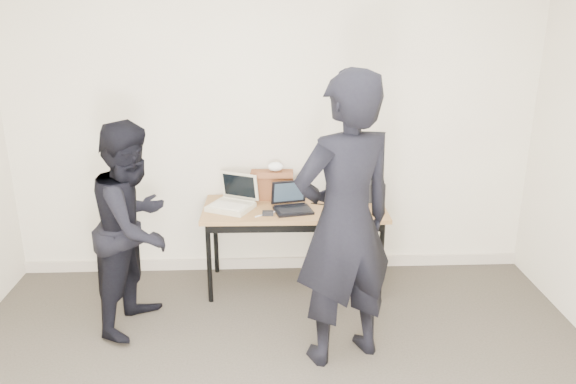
{
  "coord_description": "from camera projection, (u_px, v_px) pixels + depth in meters",
  "views": [
    {
      "loc": [
        -0.07,
        -2.44,
        2.33
      ],
      "look_at": [
        0.1,
        1.6,
        0.95
      ],
      "focal_mm": 35.0,
      "sensor_mm": 36.0,
      "label": 1
    }
  ],
  "objects": [
    {
      "name": "leather_satchel",
      "position": [
        272.0,
        184.0,
        4.79
      ],
      "size": [
        0.37,
        0.19,
        0.25
      ],
      "rotation": [
        0.0,
        0.0,
        -0.05
      ],
      "color": "brown",
      "rests_on": "desk"
    },
    {
      "name": "cables",
      "position": [
        313.0,
        206.0,
        4.65
      ],
      "size": [
        0.91,
        0.49,
        0.01
      ],
      "rotation": [
        0.0,
        0.0,
        0.14
      ],
      "color": "black",
      "rests_on": "desk"
    },
    {
      "name": "laptop_beige",
      "position": [
        233.0,
        202.0,
        4.59
      ],
      "size": [
        0.44,
        0.44,
        0.27
      ],
      "rotation": [
        0.0,
        0.0,
        -0.46
      ],
      "color": "beige",
      "rests_on": "desk"
    },
    {
      "name": "laptop_right",
      "position": [
        348.0,
        194.0,
        4.78
      ],
      "size": [
        0.42,
        0.42,
        0.22
      ],
      "rotation": [
        0.0,
        0.0,
        0.66
      ],
      "color": "black",
      "rests_on": "desk"
    },
    {
      "name": "laptop_center",
      "position": [
        292.0,
        204.0,
        4.55
      ],
      "size": [
        0.35,
        0.34,
        0.23
      ],
      "rotation": [
        0.0,
        0.0,
        0.21
      ],
      "color": "black",
      "rests_on": "desk"
    },
    {
      "name": "tissue",
      "position": [
        275.0,
        167.0,
        4.74
      ],
      "size": [
        0.14,
        0.12,
        0.08
      ],
      "primitive_type": "ellipsoid",
      "rotation": [
        0.0,
        0.0,
        -0.13
      ],
      "color": "white",
      "rests_on": "leather_satchel"
    },
    {
      "name": "person_typist",
      "position": [
        345.0,
        223.0,
        3.59
      ],
      "size": [
        0.84,
        0.71,
        1.97
      ],
      "primitive_type": "imported",
      "rotation": [
        0.0,
        0.0,
        3.54
      ],
      "color": "black",
      "rests_on": "ground"
    },
    {
      "name": "baseboard",
      "position": [
        274.0,
        263.0,
        5.16
      ],
      "size": [
        4.5,
        0.03,
        0.1
      ],
      "primitive_type": "cube",
      "color": "#BFB19E",
      "rests_on": "ground"
    },
    {
      "name": "room",
      "position": [
        281.0,
        221.0,
        2.63
      ],
      "size": [
        4.6,
        4.6,
        2.8
      ],
      "color": "#3F382F",
      "rests_on": "ground"
    },
    {
      "name": "desk",
      "position": [
        294.0,
        214.0,
        4.64
      ],
      "size": [
        1.51,
        0.67,
        0.72
      ],
      "rotation": [
        0.0,
        0.0,
        -0.02
      ],
      "color": "olive",
      "rests_on": "ground"
    },
    {
      "name": "person_observer",
      "position": [
        135.0,
        227.0,
        4.06
      ],
      "size": [
        0.79,
        0.9,
        1.56
      ],
      "primitive_type": "imported",
      "rotation": [
        0.0,
        0.0,
        1.28
      ],
      "color": "black",
      "rests_on": "ground"
    },
    {
      "name": "power_brick",
      "position": [
        268.0,
        213.0,
        4.45
      ],
      "size": [
        0.09,
        0.06,
        0.03
      ],
      "primitive_type": "cube",
      "rotation": [
        0.0,
        0.0,
        -0.04
      ],
      "color": "black",
      "rests_on": "desk"
    },
    {
      "name": "equipment_box",
      "position": [
        367.0,
        190.0,
        4.8
      ],
      "size": [
        0.28,
        0.24,
        0.16
      ],
      "primitive_type": "cube",
      "rotation": [
        0.0,
        0.0,
        -0.01
      ],
      "color": "black",
      "rests_on": "desk"
    }
  ]
}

